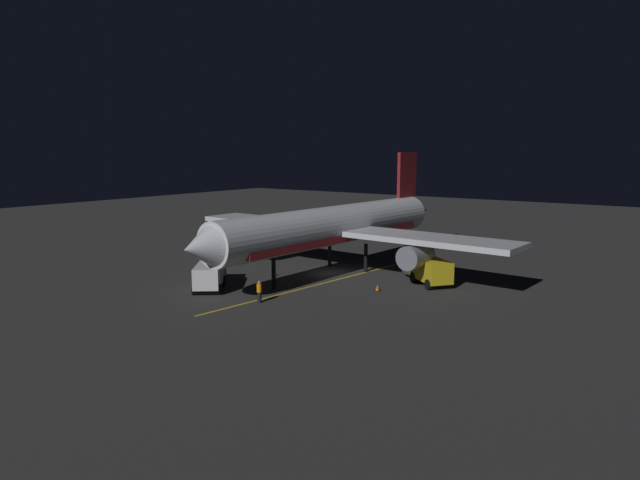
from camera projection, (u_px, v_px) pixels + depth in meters
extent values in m
cube|color=#2F2F2F|center=(332.00, 274.00, 54.40)|extent=(180.00, 180.00, 0.20)
cube|color=gold|center=(323.00, 283.00, 50.17)|extent=(3.45, 27.16, 0.01)
cylinder|color=silver|center=(332.00, 226.00, 53.65)|extent=(5.41, 29.77, 3.71)
cube|color=maroon|center=(332.00, 236.00, 53.81)|extent=(4.97, 25.33, 0.67)
cone|color=silver|center=(200.00, 248.00, 41.42)|extent=(3.80, 3.17, 3.63)
cone|color=silver|center=(418.00, 211.00, 66.31)|extent=(3.59, 4.63, 3.33)
cube|color=maroon|center=(407.00, 175.00, 63.58)|extent=(0.57, 3.61, 5.02)
cube|color=silver|center=(431.00, 239.00, 48.86)|extent=(15.95, 5.70, 0.50)
cylinder|color=slate|center=(416.00, 256.00, 48.65)|extent=(2.28, 3.32, 2.10)
cube|color=silver|center=(270.00, 222.00, 60.90)|extent=(15.95, 5.70, 0.50)
cylinder|color=slate|center=(267.00, 237.00, 59.71)|extent=(2.28, 3.32, 2.10)
cylinder|color=black|center=(274.00, 273.00, 47.91)|extent=(0.38, 0.38, 2.78)
cylinder|color=black|center=(366.00, 258.00, 54.69)|extent=(0.38, 0.38, 2.78)
cylinder|color=black|center=(330.00, 253.00, 57.45)|extent=(0.38, 0.38, 2.78)
cube|color=silver|center=(209.00, 275.00, 47.51)|extent=(4.30, 4.67, 1.75)
cube|color=#38383D|center=(214.00, 269.00, 50.53)|extent=(2.68, 2.65, 1.50)
cylinder|color=black|center=(212.00, 281.00, 49.13)|extent=(2.37, 2.14, 0.90)
cylinder|color=black|center=(207.00, 289.00, 46.17)|extent=(2.37, 2.14, 0.90)
cube|color=gold|center=(431.00, 270.00, 49.32)|extent=(4.61, 4.24, 1.84)
cube|color=#38383D|center=(416.00, 265.00, 52.19)|extent=(2.65, 2.68, 1.50)
cylinder|color=black|center=(423.00, 277.00, 50.86)|extent=(2.13, 2.37, 0.90)
cylinder|color=black|center=(439.00, 284.00, 48.07)|extent=(2.13, 2.37, 0.90)
cylinder|color=black|center=(259.00, 297.00, 43.74)|extent=(0.32, 0.32, 0.85)
cylinder|color=orange|center=(259.00, 288.00, 43.62)|extent=(0.40, 0.40, 0.65)
sphere|color=tan|center=(259.00, 282.00, 43.55)|extent=(0.24, 0.24, 0.24)
cone|color=#EA590F|center=(377.00, 288.00, 47.47)|extent=(0.36, 0.36, 0.55)
cube|color=black|center=(377.00, 291.00, 47.51)|extent=(0.50, 0.50, 0.03)
cone|color=#EA590F|center=(275.00, 273.00, 53.21)|extent=(0.36, 0.36, 0.55)
cube|color=black|center=(275.00, 276.00, 53.25)|extent=(0.50, 0.50, 0.03)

